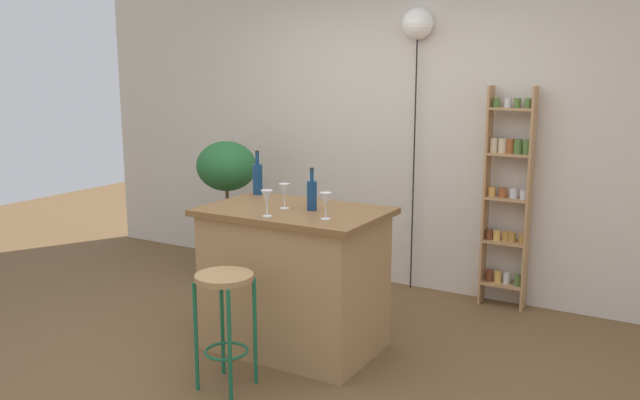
{
  "coord_description": "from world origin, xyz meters",
  "views": [
    {
      "loc": [
        2.26,
        -3.28,
        1.85
      ],
      "look_at": [
        0.05,
        0.55,
        0.97
      ],
      "focal_mm": 37.5,
      "sensor_mm": 36.0,
      "label": 1
    }
  ],
  "objects_px": {
    "bottle_wine_red": "(258,178)",
    "pendant_globe_light": "(418,26)",
    "spice_shelf": "(507,196)",
    "bottle_vinegar": "(312,194)",
    "potted_plant": "(227,173)",
    "wine_glass_left": "(267,198)",
    "wine_glass_center": "(284,191)",
    "bar_stool": "(225,304)",
    "plant_stool": "(229,255)",
    "wine_glass_right": "(326,200)"
  },
  "relations": [
    {
      "from": "bottle_vinegar",
      "to": "wine_glass_left",
      "type": "distance_m",
      "value": 0.33
    },
    {
      "from": "bottle_vinegar",
      "to": "wine_glass_right",
      "type": "bearing_deg",
      "value": -41.92
    },
    {
      "from": "bar_stool",
      "to": "pendant_globe_light",
      "type": "xyz_separation_m",
      "value": [
        0.25,
        2.22,
        1.66
      ]
    },
    {
      "from": "bottle_vinegar",
      "to": "wine_glass_left",
      "type": "xyz_separation_m",
      "value": [
        -0.14,
        -0.3,
        0.01
      ]
    },
    {
      "from": "potted_plant",
      "to": "wine_glass_right",
      "type": "relative_size",
      "value": 4.87
    },
    {
      "from": "bottle_wine_red",
      "to": "bottle_vinegar",
      "type": "bearing_deg",
      "value": -23.9
    },
    {
      "from": "wine_glass_center",
      "to": "wine_glass_left",
      "type": "bearing_deg",
      "value": -82.22
    },
    {
      "from": "potted_plant",
      "to": "wine_glass_left",
      "type": "bearing_deg",
      "value": -44.21
    },
    {
      "from": "pendant_globe_light",
      "to": "bottle_vinegar",
      "type": "bearing_deg",
      "value": -93.0
    },
    {
      "from": "wine_glass_center",
      "to": "bar_stool",
      "type": "bearing_deg",
      "value": -89.09
    },
    {
      "from": "bar_stool",
      "to": "wine_glass_center",
      "type": "xyz_separation_m",
      "value": [
        -0.01,
        0.66,
        0.56
      ]
    },
    {
      "from": "spice_shelf",
      "to": "bottle_wine_red",
      "type": "distance_m",
      "value": 1.93
    },
    {
      "from": "potted_plant",
      "to": "wine_glass_center",
      "type": "distance_m",
      "value": 1.59
    },
    {
      "from": "plant_stool",
      "to": "wine_glass_right",
      "type": "distance_m",
      "value": 2.15
    },
    {
      "from": "bar_stool",
      "to": "bottle_wine_red",
      "type": "distance_m",
      "value": 1.21
    },
    {
      "from": "bottle_wine_red",
      "to": "pendant_globe_light",
      "type": "relative_size",
      "value": 0.14
    },
    {
      "from": "bar_stool",
      "to": "plant_stool",
      "type": "distance_m",
      "value": 2.09
    },
    {
      "from": "bottle_vinegar",
      "to": "wine_glass_left",
      "type": "bearing_deg",
      "value": -115.8
    },
    {
      "from": "bottle_vinegar",
      "to": "wine_glass_right",
      "type": "distance_m",
      "value": 0.28
    },
    {
      "from": "plant_stool",
      "to": "bottle_wine_red",
      "type": "xyz_separation_m",
      "value": [
        0.8,
        -0.67,
        0.86
      ]
    },
    {
      "from": "plant_stool",
      "to": "bottle_vinegar",
      "type": "bearing_deg",
      "value": -33.61
    },
    {
      "from": "wine_glass_left",
      "to": "potted_plant",
      "type": "bearing_deg",
      "value": 135.79
    },
    {
      "from": "potted_plant",
      "to": "bottle_wine_red",
      "type": "relative_size",
      "value": 2.52
    },
    {
      "from": "potted_plant",
      "to": "wine_glass_left",
      "type": "xyz_separation_m",
      "value": [
        1.28,
        -1.24,
        0.12
      ]
    },
    {
      "from": "pendant_globe_light",
      "to": "bottle_wine_red",
      "type": "bearing_deg",
      "value": -119.17
    },
    {
      "from": "wine_glass_left",
      "to": "wine_glass_right",
      "type": "height_order",
      "value": "same"
    },
    {
      "from": "plant_stool",
      "to": "potted_plant",
      "type": "height_order",
      "value": "potted_plant"
    },
    {
      "from": "potted_plant",
      "to": "pendant_globe_light",
      "type": "height_order",
      "value": "pendant_globe_light"
    },
    {
      "from": "bar_stool",
      "to": "pendant_globe_light",
      "type": "height_order",
      "value": "pendant_globe_light"
    },
    {
      "from": "bar_stool",
      "to": "plant_stool",
      "type": "height_order",
      "value": "bar_stool"
    },
    {
      "from": "bar_stool",
      "to": "bottle_vinegar",
      "type": "distance_m",
      "value": 0.91
    },
    {
      "from": "potted_plant",
      "to": "pendant_globe_light",
      "type": "bearing_deg",
      "value": 20.99
    },
    {
      "from": "bottle_wine_red",
      "to": "bottle_vinegar",
      "type": "height_order",
      "value": "bottle_wine_red"
    },
    {
      "from": "wine_glass_right",
      "to": "wine_glass_left",
      "type": "bearing_deg",
      "value": -162.21
    },
    {
      "from": "bottle_wine_red",
      "to": "wine_glass_center",
      "type": "distance_m",
      "value": 0.54
    },
    {
      "from": "potted_plant",
      "to": "wine_glass_left",
      "type": "height_order",
      "value": "potted_plant"
    },
    {
      "from": "bottle_vinegar",
      "to": "potted_plant",
      "type": "bearing_deg",
      "value": 146.39
    },
    {
      "from": "wine_glass_right",
      "to": "pendant_globe_light",
      "type": "xyz_separation_m",
      "value": [
        -0.13,
        1.7,
        1.1
      ]
    },
    {
      "from": "spice_shelf",
      "to": "wine_glass_left",
      "type": "height_order",
      "value": "spice_shelf"
    },
    {
      "from": "wine_glass_center",
      "to": "wine_glass_right",
      "type": "distance_m",
      "value": 0.41
    },
    {
      "from": "potted_plant",
      "to": "wine_glass_center",
      "type": "relative_size",
      "value": 4.87
    },
    {
      "from": "bottle_vinegar",
      "to": "pendant_globe_light",
      "type": "bearing_deg",
      "value": 87.0
    },
    {
      "from": "plant_stool",
      "to": "pendant_globe_light",
      "type": "distance_m",
      "value": 2.53
    },
    {
      "from": "spice_shelf",
      "to": "bottle_vinegar",
      "type": "xyz_separation_m",
      "value": [
        -0.87,
        -1.48,
        0.18
      ]
    },
    {
      "from": "spice_shelf",
      "to": "bottle_wine_red",
      "type": "height_order",
      "value": "spice_shelf"
    },
    {
      "from": "pendant_globe_light",
      "to": "potted_plant",
      "type": "bearing_deg",
      "value": -159.01
    },
    {
      "from": "spice_shelf",
      "to": "wine_glass_right",
      "type": "bearing_deg",
      "value": -111.66
    },
    {
      "from": "spice_shelf",
      "to": "bottle_vinegar",
      "type": "bearing_deg",
      "value": -120.35
    },
    {
      "from": "bottle_vinegar",
      "to": "wine_glass_center",
      "type": "relative_size",
      "value": 1.68
    },
    {
      "from": "plant_stool",
      "to": "wine_glass_right",
      "type": "xyz_separation_m",
      "value": [
        1.63,
        -1.13,
        0.85
      ]
    }
  ]
}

